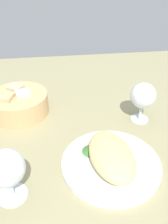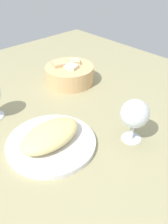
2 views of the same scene
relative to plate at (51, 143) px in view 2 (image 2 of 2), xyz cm
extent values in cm
cube|color=#9B9369|center=(7.07, 5.91, -1.70)|extent=(140.00, 140.00, 2.00)
cylinder|color=white|center=(0.00, 0.00, 0.00)|extent=(24.50, 24.50, 1.40)
ellipsoid|color=#E0C97F|center=(0.00, 0.00, 2.88)|extent=(18.98, 11.92, 4.36)
cone|color=#407A36|center=(4.33, 4.17, 1.52)|extent=(5.04, 5.04, 1.63)
cylinder|color=tan|center=(27.36, 24.35, 2.66)|extent=(18.80, 18.80, 6.71)
cube|color=beige|center=(30.64, 25.21, 5.30)|extent=(5.77, 5.92, 4.47)
cube|color=tan|center=(25.37, 28.09, 4.55)|extent=(6.42, 6.77, 5.50)
cube|color=beige|center=(26.92, 22.55, 5.05)|extent=(5.19, 5.49, 4.50)
cylinder|color=silver|center=(18.07, -13.50, -0.40)|extent=(5.64, 5.64, 0.60)
cylinder|color=silver|center=(18.07, -13.50, 2.07)|extent=(1.00, 1.00, 4.34)
sphere|color=silver|center=(18.07, -13.50, 8.15)|extent=(7.81, 7.81, 7.81)
camera|label=1|loc=(-40.07, 12.18, 43.49)|focal=37.94mm
camera|label=2|loc=(-26.79, -41.73, 44.95)|focal=38.49mm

